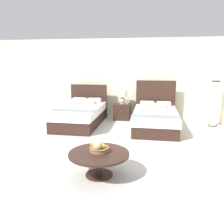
{
  "coord_description": "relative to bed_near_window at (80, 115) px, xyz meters",
  "views": [
    {
      "loc": [
        1.0,
        -5.07,
        1.84
      ],
      "look_at": [
        0.05,
        0.45,
        0.67
      ],
      "focal_mm": 37.92,
      "sensor_mm": 36.0,
      "label": 1
    }
  ],
  "objects": [
    {
      "name": "ground_plane",
      "position": [
        1.1,
        -1.58,
        -0.32
      ],
      "size": [
        9.93,
        9.47,
        0.02
      ],
      "primitive_type": "cube",
      "color": "beige"
    },
    {
      "name": "wall_back",
      "position": [
        1.1,
        1.36,
        1.0
      ],
      "size": [
        9.93,
        0.12,
        2.62
      ],
      "primitive_type": "cube",
      "color": "beige",
      "rests_on": "ground"
    },
    {
      "name": "bed_near_window",
      "position": [
        0.0,
        0.0,
        0.0
      ],
      "size": [
        1.22,
        2.15,
        1.12
      ],
      "color": "#311E17",
      "rests_on": "ground"
    },
    {
      "name": "bed_near_corner",
      "position": [
        2.21,
        0.02,
        -0.02
      ],
      "size": [
        1.24,
        2.18,
        1.28
      ],
      "color": "#311E17",
      "rests_on": "ground"
    },
    {
      "name": "nightstand",
      "position": [
        1.15,
        0.85,
        -0.05
      ],
      "size": [
        0.53,
        0.41,
        0.52
      ],
      "color": "#311E17",
      "rests_on": "ground"
    },
    {
      "name": "table_lamp",
      "position": [
        1.15,
        0.87,
        0.49
      ],
      "size": [
        0.32,
        0.32,
        0.44
      ],
      "color": "beige",
      "rests_on": "nightstand"
    },
    {
      "name": "vase",
      "position": [
        1.31,
        0.81,
        0.28
      ],
      "size": [
        0.1,
        0.1,
        0.13
      ],
      "color": "gray",
      "rests_on": "nightstand"
    },
    {
      "name": "coffee_table",
      "position": [
        1.28,
        -3.1,
        0.01
      ],
      "size": [
        1.0,
        1.0,
        0.4
      ],
      "color": "#311E17",
      "rests_on": "ground"
    },
    {
      "name": "fruit_bowl",
      "position": [
        1.27,
        -3.06,
        0.15
      ],
      "size": [
        0.34,
        0.34,
        0.19
      ],
      "color": "#866141",
      "rests_on": "coffee_table"
    },
    {
      "name": "loose_apple",
      "position": [
        1.16,
        -2.8,
        0.12
      ],
      "size": [
        0.07,
        0.07,
        0.07
      ],
      "color": "red",
      "rests_on": "coffee_table"
    },
    {
      "name": "loose_orange",
      "position": [
        1.11,
        -2.87,
        0.13
      ],
      "size": [
        0.08,
        0.08,
        0.08
      ],
      "color": "orange",
      "rests_on": "coffee_table"
    },
    {
      "name": "floor_lamp_corner",
      "position": [
        3.88,
        0.52,
        0.35
      ],
      "size": [
        0.21,
        0.21,
        1.33
      ],
      "color": "#282220",
      "rests_on": "ground"
    }
  ]
}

